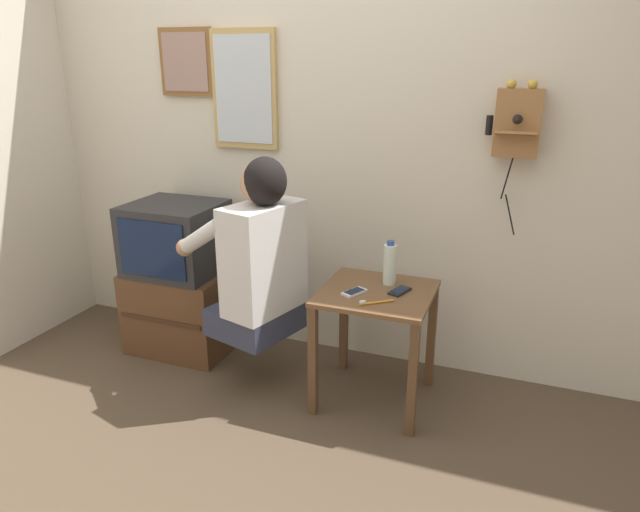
{
  "coord_description": "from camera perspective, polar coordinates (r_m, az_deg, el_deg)",
  "views": [
    {
      "loc": [
        1.07,
        -1.66,
        1.63
      ],
      "look_at": [
        0.16,
        0.73,
        0.75
      ],
      "focal_mm": 32.0,
      "sensor_mm": 36.0,
      "label": 1
    }
  ],
  "objects": [
    {
      "name": "toothbrush",
      "position": [
        2.59,
        5.46,
        -4.63
      ],
      "size": [
        0.14,
        0.11,
        0.02
      ],
      "rotation": [
        0.0,
        0.0,
        2.23
      ],
      "color": "orange",
      "rests_on": "side_table"
    },
    {
      "name": "water_bottle",
      "position": [
        2.79,
        7.0,
        -0.79
      ],
      "size": [
        0.06,
        0.06,
        0.22
      ],
      "color": "silver",
      "rests_on": "side_table"
    },
    {
      "name": "wall_back",
      "position": [
        3.12,
        0.57,
        12.5
      ],
      "size": [
        6.8,
        0.05,
        2.55
      ],
      "color": "beige",
      "rests_on": "ground_plane"
    },
    {
      "name": "tv_stand",
      "position": [
        3.46,
        -13.46,
        -5.15
      ],
      "size": [
        0.58,
        0.46,
        0.48
      ],
      "color": "#51331E",
      "rests_on": "ground_plane"
    },
    {
      "name": "ground_plane",
      "position": [
        2.56,
        -9.9,
        -20.86
      ],
      "size": [
        14.0,
        14.0,
        0.0
      ],
      "primitive_type": "plane",
      "color": "#4C3D2D"
    },
    {
      "name": "side_table",
      "position": [
        2.78,
        5.62,
        -5.84
      ],
      "size": [
        0.53,
        0.51,
        0.59
      ],
      "color": "brown",
      "rests_on": "ground_plane"
    },
    {
      "name": "wall_phone_antique",
      "position": [
        2.84,
        19.15,
        12.52
      ],
      "size": [
        0.24,
        0.18,
        0.72
      ],
      "color": "olive"
    },
    {
      "name": "framed_picture",
      "position": [
        3.43,
        -13.26,
        18.35
      ],
      "size": [
        0.33,
        0.03,
        0.36
      ],
      "color": "brown"
    },
    {
      "name": "person",
      "position": [
        2.79,
        -6.07,
        -0.06
      ],
      "size": [
        0.61,
        0.54,
        0.9
      ],
      "rotation": [
        0.0,
        0.0,
        1.29
      ],
      "color": "#2D3347",
      "rests_on": "ground_plane"
    },
    {
      "name": "cell_phone_held",
      "position": [
        2.7,
        3.45,
        -3.62
      ],
      "size": [
        0.11,
        0.14,
        0.01
      ],
      "rotation": [
        0.0,
        0.0,
        -0.46
      ],
      "color": "silver",
      "rests_on": "side_table"
    },
    {
      "name": "cell_phone_spare",
      "position": [
        2.73,
        7.98,
        -3.48
      ],
      "size": [
        0.1,
        0.14,
        0.01
      ],
      "rotation": [
        0.0,
        0.0,
        -0.32
      ],
      "color": "black",
      "rests_on": "side_table"
    },
    {
      "name": "wall_mirror",
      "position": [
        3.25,
        -7.58,
        16.16
      ],
      "size": [
        0.38,
        0.03,
        0.63
      ],
      "color": "tan"
    },
    {
      "name": "television",
      "position": [
        3.3,
        -14.25,
        1.74
      ],
      "size": [
        0.5,
        0.45,
        0.4
      ],
      "color": "#232326",
      "rests_on": "tv_stand"
    }
  ]
}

